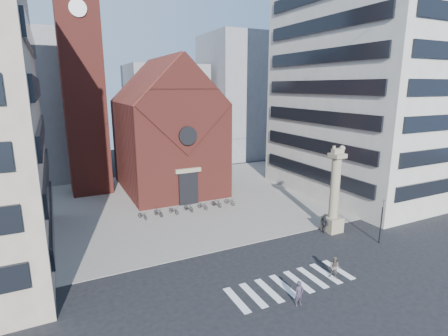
{
  "coord_description": "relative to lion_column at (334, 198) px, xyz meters",
  "views": [
    {
      "loc": [
        -14.01,
        -21.43,
        14.13
      ],
      "look_at": [
        0.45,
        8.0,
        6.42
      ],
      "focal_mm": 28.0,
      "sensor_mm": 36.0,
      "label": 1
    }
  ],
  "objects": [
    {
      "name": "bg_block_left",
      "position": [
        -30.01,
        37.0,
        7.54
      ],
      "size": [
        16.0,
        14.0,
        22.0
      ],
      "primitive_type": "cube",
      "color": "gray",
      "rests_on": "ground"
    },
    {
      "name": "pedestrian_1",
      "position": [
        -6.08,
        -6.79,
        -2.6
      ],
      "size": [
        1.03,
        1.06,
        1.72
      ],
      "primitive_type": "imported",
      "rotation": [
        0.0,
        0.0,
        -0.9
      ],
      "color": "#5A4E48",
      "rests_on": "ground"
    },
    {
      "name": "bg_block_mid",
      "position": [
        -4.01,
        42.0,
        5.54
      ],
      "size": [
        14.0,
        12.0,
        18.0
      ],
      "primitive_type": "cube",
      "color": "gray",
      "rests_on": "ground"
    },
    {
      "name": "bg_block_right",
      "position": [
        11.99,
        39.0,
        8.54
      ],
      "size": [
        16.0,
        14.0,
        24.0
      ],
      "primitive_type": "cube",
      "color": "gray",
      "rests_on": "ground"
    },
    {
      "name": "scooter_4",
      "position": [
        -9.16,
        11.46,
        -2.97
      ],
      "size": [
        1.15,
        1.76,
        0.87
      ],
      "primitive_type": "imported",
      "rotation": [
        0.0,
        0.0,
        0.38
      ],
      "color": "black",
      "rests_on": "piazza"
    },
    {
      "name": "scooter_5",
      "position": [
        -7.39,
        11.46,
        -2.92
      ],
      "size": [
        1.02,
        1.67,
        0.97
      ],
      "primitive_type": "imported",
      "rotation": [
        0.0,
        0.0,
        0.38
      ],
      "color": "black",
      "rests_on": "piazza"
    },
    {
      "name": "zebra_crossing",
      "position": [
        -9.46,
        -6.0,
        -3.45
      ],
      "size": [
        10.2,
        3.2,
        0.01
      ],
      "primitive_type": null,
      "color": "white",
      "rests_on": "ground"
    },
    {
      "name": "scooter_3",
      "position": [
        -10.94,
        11.46,
        -2.92
      ],
      "size": [
        1.02,
        1.67,
        0.97
      ],
      "primitive_type": "imported",
      "rotation": [
        0.0,
        0.0,
        0.38
      ],
      "color": "black",
      "rests_on": "piazza"
    },
    {
      "name": "pedestrian_2",
      "position": [
        -1.01,
        0.0,
        -2.47
      ],
      "size": [
        0.64,
        1.21,
        1.97
      ],
      "primitive_type": "imported",
      "rotation": [
        0.0,
        0.0,
        1.43
      ],
      "color": "#27272E",
      "rests_on": "ground"
    },
    {
      "name": "lion_column",
      "position": [
        0.0,
        0.0,
        0.0
      ],
      "size": [
        1.63,
        1.6,
        8.68
      ],
      "color": "gray",
      "rests_on": "ground"
    },
    {
      "name": "piazza",
      "position": [
        -10.01,
        16.0,
        -3.43
      ],
      "size": [
        46.0,
        30.0,
        0.05
      ],
      "primitive_type": "cube",
      "color": "gray",
      "rests_on": "ground"
    },
    {
      "name": "ground",
      "position": [
        -10.01,
        -3.0,
        -3.46
      ],
      "size": [
        120.0,
        120.0,
        0.0
      ],
      "primitive_type": "plane",
      "color": "black",
      "rests_on": "ground"
    },
    {
      "name": "scooter_2",
      "position": [
        -12.71,
        11.46,
        -2.97
      ],
      "size": [
        1.15,
        1.76,
        0.87
      ],
      "primitive_type": "imported",
      "rotation": [
        0.0,
        0.0,
        0.38
      ],
      "color": "black",
      "rests_on": "piazza"
    },
    {
      "name": "traffic_light",
      "position": [
        1.99,
        -4.0,
        -1.17
      ],
      "size": [
        0.13,
        0.16,
        4.3
      ],
      "color": "black",
      "rests_on": "ground"
    },
    {
      "name": "campanile",
      "position": [
        -20.01,
        25.0,
        12.28
      ],
      "size": [
        5.5,
        5.5,
        31.2
      ],
      "color": "maroon",
      "rests_on": "ground"
    },
    {
      "name": "pedestrian_0",
      "position": [
        -10.59,
        -8.31,
        -2.59
      ],
      "size": [
        0.66,
        0.46,
        1.73
      ],
      "primitive_type": "imported",
      "rotation": [
        0.0,
        0.0,
        -0.08
      ],
      "color": "#362D3F",
      "rests_on": "ground"
    },
    {
      "name": "scooter_0",
      "position": [
        -16.26,
        11.46,
        -2.97
      ],
      "size": [
        1.15,
        1.76,
        0.87
      ],
      "primitive_type": "imported",
      "rotation": [
        0.0,
        0.0,
        0.38
      ],
      "color": "black",
      "rests_on": "piazza"
    },
    {
      "name": "church",
      "position": [
        -10.01,
        22.04,
        4.53
      ],
      "size": [
        12.0,
        16.65,
        18.0
      ],
      "color": "maroon",
      "rests_on": "ground"
    },
    {
      "name": "scooter_1",
      "position": [
        -14.49,
        11.46,
        -2.92
      ],
      "size": [
        1.02,
        1.67,
        0.97
      ],
      "primitive_type": "imported",
      "rotation": [
        0.0,
        0.0,
        0.38
      ],
      "color": "black",
      "rests_on": "piazza"
    },
    {
      "name": "scooter_6",
      "position": [
        -5.62,
        11.46,
        -2.97
      ],
      "size": [
        1.15,
        1.76,
        0.87
      ],
      "primitive_type": "imported",
      "rotation": [
        0.0,
        0.0,
        0.38
      ],
      "color": "black",
      "rests_on": "piazza"
    },
    {
      "name": "building_right",
      "position": [
        13.99,
        9.0,
        12.54
      ],
      "size": [
        18.0,
        22.0,
        32.0
      ],
      "primitive_type": "cube",
      "color": "beige",
      "rests_on": "ground"
    }
  ]
}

